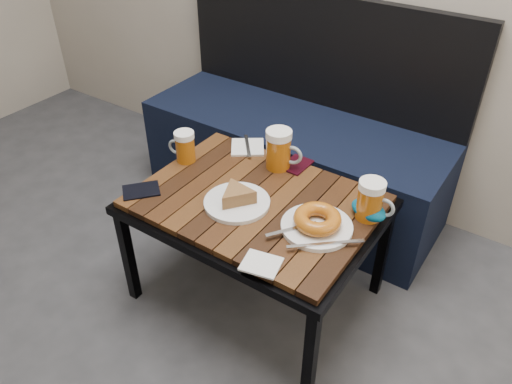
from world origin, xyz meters
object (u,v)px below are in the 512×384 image
Objects in this scene: cafe_table at (256,209)px; plate_pie at (237,198)px; bench at (295,152)px; plate_bagel at (317,222)px; beer_mug_centre at (279,149)px; beer_mug_right at (371,200)px; passport_navy at (141,190)px; passport_burgundy at (296,165)px; knit_pouch at (368,210)px; beer_mug_left at (185,146)px.

plate_pie reaches higher than cafe_table.
bench is at bearing 107.68° from cafe_table.
plate_bagel is at bearing -55.25° from bench.
beer_mug_centre reaches higher than plate_pie.
beer_mug_right is 0.79m from passport_navy.
plate_bagel is 0.37m from passport_burgundy.
bench is 0.82m from plate_bagel.
knit_pouch is at bearing -41.71° from bench.
plate_bagel is at bearing -126.39° from knit_pouch.
beer_mug_centre is 1.22× the size of passport_navy.
beer_mug_left is 0.62m from plate_bagel.
beer_mug_left reaches higher than knit_pouch.
bench is at bearing 138.29° from knit_pouch.
beer_mug_left is at bearing 171.83° from cafe_table.
plate_pie is at bearing -172.18° from plate_bagel.
plate_bagel is 0.63m from passport_navy.
beer_mug_left is at bearing -106.05° from bench.
beer_mug_right reaches higher than knit_pouch.
beer_mug_right is at bearing -28.17° from knit_pouch.
passport_navy is at bearing -151.96° from cafe_table.
bench is at bearing 103.37° from plate_pie.
plate_pie is at bearing -102.49° from beer_mug_centre.
plate_bagel is (-0.11, -0.15, -0.04)m from beer_mug_right.
beer_mug_right is at bearing 18.77° from cafe_table.
passport_burgundy is (0.01, 0.26, 0.05)m from cafe_table.
beer_mug_centre reaches higher than cafe_table.
beer_mug_centre reaches higher than beer_mug_left.
passport_navy is at bearing -160.17° from beer_mug_right.
plate_pie is 0.44m from knit_pouch.
beer_mug_left is 0.43m from passport_burgundy.
cafe_table is at bearing -90.09° from passport_burgundy.
bench is at bearing 97.55° from beer_mug_centre.
passport_burgundy is (0.21, -0.36, 0.20)m from bench.
plate_pie is at bearing -158.60° from beer_mug_right.
passport_navy is at bearing -101.22° from bench.
passport_navy is 1.01× the size of knit_pouch.
plate_pie is at bearing -76.63° from bench.
bench is 11.41× the size of passport_burgundy.
beer_mug_left is 0.44× the size of plate_bagel.
bench is 0.80m from beer_mug_right.
plate_pie reaches higher than passport_navy.
bench is 0.52m from beer_mug_centre.
plate_pie reaches higher than knit_pouch.
cafe_table is 0.10m from plate_pie.
passport_navy is at bearing -141.83° from beer_mug_centre.
beer_mug_right is at bearing -41.65° from bench.
plate_bagel is 0.19m from knit_pouch.
passport_burgundy is (-0.24, 0.28, -0.02)m from plate_bagel.
passport_navy and passport_burgundy have the same top height.
beer_mug_centre reaches higher than passport_navy.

